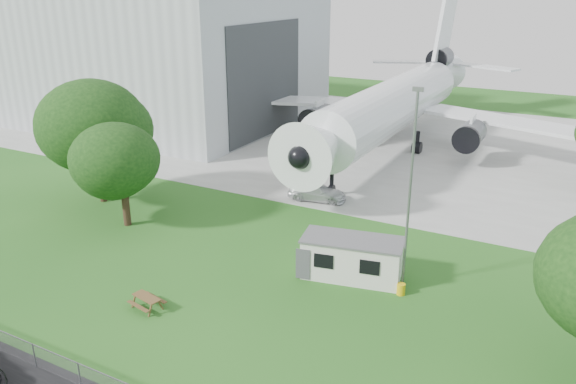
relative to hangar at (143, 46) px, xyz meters
The scene contains 10 objects.
ground 53.16m from the hangar, 43.47° to the right, with size 160.00×160.00×0.00m, color #377626.
concrete_apron 39.17m from the hangar, ahead, with size 120.00×46.00×0.03m, color #B7B7B2.
hangar is the anchor object (origin of this frame).
airliner 36.21m from the hangar, ahead, with size 46.36×47.73×17.69m.
site_cabin 53.10m from the hangar, 35.03° to the right, with size 6.95×3.85×2.62m.
picnic_west 52.69m from the hangar, 48.77° to the right, with size 1.80×1.50×0.76m, color brown, non-canonical shape.
lamp_mast 55.06m from the hangar, 32.84° to the right, with size 0.16×0.16×12.00m, color slate.
tree_west_big 34.10m from the hangar, 54.96° to the right, with size 9.18×9.18×10.76m.
tree_west_small 39.69m from the hangar, 50.96° to the right, with size 6.96×6.96×8.28m.
car_apron_van 41.07m from the hangar, 28.38° to the right, with size 2.01×4.93×1.43m, color silver.
Camera 1 is at (16.22, -23.48, 17.26)m, focal length 35.00 mm.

